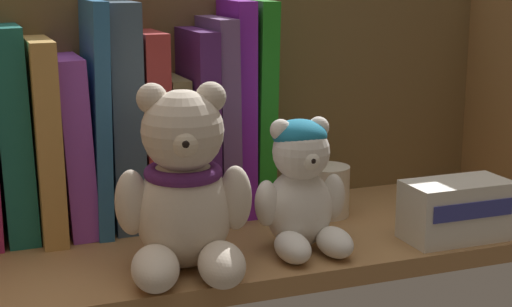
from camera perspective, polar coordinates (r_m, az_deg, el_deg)
shelf_board at (r=87.35cm, az=-0.15°, el=-6.42°), size 70.87×25.34×2.00cm
shelf_back_panel at (r=95.99cm, az=-2.98°, el=4.28°), size 73.27×1.20×31.00cm
book_3 at (r=88.48cm, az=-17.05°, el=1.49°), size 3.66×11.68×22.58cm
book_4 at (r=88.85cm, az=-15.02°, el=1.22°), size 2.73×14.86×21.19cm
book_5 at (r=89.39cm, az=-13.08°, el=0.75°), size 3.60×12.46×19.28cm
book_6 at (r=89.20cm, az=-11.55°, el=2.70°), size 2.05×13.30×25.01cm
book_7 at (r=89.70cm, az=-9.78°, el=2.77°), size 3.39×11.60×24.78cm
book_8 at (r=90.68cm, az=-7.69°, el=1.90°), size 2.64×11.36×21.52cm
book_9 at (r=91.85cm, az=-6.01°, el=0.45°), size 2.16×10.02×16.38cm
book_10 at (r=91.98cm, az=-4.52°, el=2.18°), size 2.41×14.22×21.66cm
book_11 at (r=92.60cm, az=-3.03°, el=2.66°), size 2.52×13.10×22.92cm
book_12 at (r=93.21cm, az=-1.59°, el=3.31°), size 2.17×10.10×24.70cm
book_13 at (r=94.03cm, az=-0.20°, el=3.39°), size 2.55×10.57×24.71cm
teddy_bear_larger at (r=75.16cm, az=-5.16°, el=-2.80°), size 13.44×13.95×17.95cm
teddy_bear_smaller at (r=81.04cm, az=3.27°, el=-2.49°), size 9.85×9.96×13.57cm
pillar_candle at (r=93.22cm, az=5.02°, el=-2.67°), size 5.46×5.46×5.88cm
small_product_box at (r=87.42cm, az=14.11°, el=-3.94°), size 11.23×5.97×6.32cm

